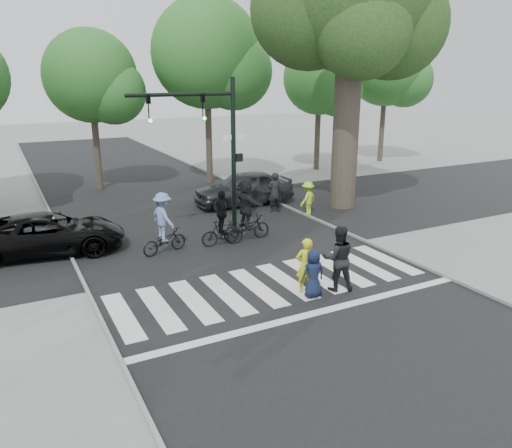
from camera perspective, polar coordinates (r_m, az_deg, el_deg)
The scene contains 22 objects.
ground at distance 14.39m, azimuth 3.81°, elevation -8.30°, with size 120.00×120.00×0.00m, color gray.
road_stem at distance 18.52m, azimuth -4.25°, elevation -2.47°, with size 10.00×70.00×0.01m, color black.
road_cross at distance 21.17m, azimuth -7.49°, elevation -0.08°, with size 70.00×10.00×0.01m, color black.
curb_left at distance 17.28m, azimuth -19.85°, elevation -4.74°, with size 0.10×70.00×0.10m, color gray.
curb_right at distance 20.91m, azimuth 8.54°, elevation -0.22°, with size 0.10×70.00×0.10m, color gray.
crosswalk at distance 14.90m, azimuth 2.48°, elevation -7.33°, with size 10.00×3.85×0.01m.
traffic_signal at distance 18.86m, azimuth -4.98°, elevation 10.04°, with size 4.45×0.29×6.00m.
eucalyptus at distance 23.83m, azimuth 10.75°, elevation 23.70°, with size 8.30×7.20×13.00m.
bg_tree_2 at distance 28.17m, azimuth -17.80°, elevation 15.36°, with size 5.04×4.80×8.40m.
bg_tree_3 at distance 28.64m, azimuth -4.88°, elevation 18.41°, with size 6.30×6.00×10.20m.
bg_tree_4 at distance 33.25m, azimuth 7.76°, elevation 15.82°, with size 4.83×4.60×8.15m.
bg_tree_5 at distance 37.47m, azimuth 15.19°, elevation 16.61°, with size 5.67×5.40×9.30m.
pedestrian_woman at distance 14.41m, azimuth 5.72°, elevation -4.75°, with size 0.60×0.39×1.65m, color yellow.
pedestrian_child at distance 14.17m, azimuth 6.56°, elevation -5.64°, with size 0.70×0.45×1.42m, color #131C36.
pedestrian_adult at distance 14.64m, azimuth 9.38°, elevation -3.89°, with size 0.95×0.74×1.96m, color black.
cyclist_left at distance 17.73m, azimuth -10.52°, elevation -0.37°, with size 1.83×1.25×2.19m.
cyclist_mid at distance 18.27m, azimuth -3.89°, elevation 0.07°, with size 1.63×1.00×2.08m.
cyclist_right at distance 18.77m, azimuth -1.10°, elevation 1.28°, with size 1.92×1.79×2.42m.
car_suv at distance 18.96m, azimuth -22.65°, elevation -1.02°, with size 2.38×5.16×1.43m, color black.
car_grey at distance 24.10m, azimuth -1.44°, elevation 4.12°, with size 1.94×4.81×1.64m, color #2E2D32.
bystander_hivis at distance 22.38m, azimuth 5.93°, elevation 2.91°, with size 0.99×0.57×1.53m, color #B3DB2C.
bystander_dark at distance 22.77m, azimuth 2.13°, elevation 3.63°, with size 0.67×0.44×1.84m, color black.
Camera 1 is at (-6.86, -11.09, 6.08)m, focal length 35.00 mm.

